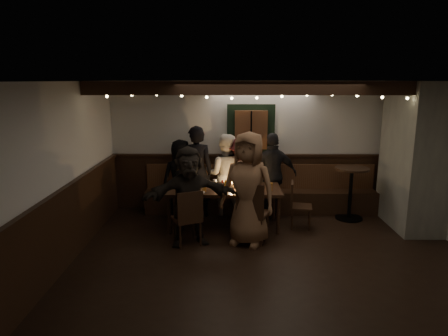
{
  "coord_description": "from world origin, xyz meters",
  "views": [
    {
      "loc": [
        -0.68,
        -5.48,
        2.62
      ],
      "look_at": [
        -0.73,
        1.6,
        1.05
      ],
      "focal_mm": 32.0,
      "sensor_mm": 36.0,
      "label": 1
    }
  ],
  "objects_px": {
    "person_b": "(196,171)",
    "person_f": "(189,196)",
    "high_top": "(351,187)",
    "chair_near_right": "(252,209)",
    "person_a": "(181,178)",
    "dining_table": "(224,192)",
    "chair_near_left": "(188,215)",
    "chair_end": "(297,202)",
    "person_c": "(225,174)",
    "person_e": "(273,175)",
    "person_d": "(241,177)",
    "person_g": "(248,189)"
  },
  "relations": [
    {
      "from": "high_top",
      "to": "person_b",
      "type": "bearing_deg",
      "value": 176.56
    },
    {
      "from": "chair_near_right",
      "to": "person_a",
      "type": "xyz_separation_m",
      "value": [
        -1.3,
        1.38,
        0.18
      ]
    },
    {
      "from": "person_e",
      "to": "person_f",
      "type": "xyz_separation_m",
      "value": [
        -1.49,
        -1.41,
        -0.01
      ]
    },
    {
      "from": "high_top",
      "to": "person_f",
      "type": "height_order",
      "value": "person_f"
    },
    {
      "from": "high_top",
      "to": "person_b",
      "type": "xyz_separation_m",
      "value": [
        -2.94,
        0.18,
        0.25
      ]
    },
    {
      "from": "chair_near_right",
      "to": "person_b",
      "type": "bearing_deg",
      "value": 126.17
    },
    {
      "from": "person_d",
      "to": "person_a",
      "type": "bearing_deg",
      "value": -6.42
    },
    {
      "from": "person_a",
      "to": "person_d",
      "type": "relative_size",
      "value": 0.98
    },
    {
      "from": "dining_table",
      "to": "person_e",
      "type": "relative_size",
      "value": 1.24
    },
    {
      "from": "person_f",
      "to": "chair_near_left",
      "type": "bearing_deg",
      "value": -109.43
    },
    {
      "from": "person_c",
      "to": "person_e",
      "type": "bearing_deg",
      "value": -178.72
    },
    {
      "from": "person_b",
      "to": "person_d",
      "type": "xyz_separation_m",
      "value": [
        0.87,
        0.08,
        -0.12
      ]
    },
    {
      "from": "chair_near_right",
      "to": "person_f",
      "type": "height_order",
      "value": "person_f"
    },
    {
      "from": "person_d",
      "to": "person_e",
      "type": "bearing_deg",
      "value": 165.17
    },
    {
      "from": "person_c",
      "to": "chair_end",
      "type": "bearing_deg",
      "value": 157.28
    },
    {
      "from": "chair_end",
      "to": "dining_table",
      "type": "bearing_deg",
      "value": 179.54
    },
    {
      "from": "dining_table",
      "to": "person_b",
      "type": "relative_size",
      "value": 1.14
    },
    {
      "from": "person_b",
      "to": "person_g",
      "type": "distance_m",
      "value": 1.65
    },
    {
      "from": "person_c",
      "to": "high_top",
      "type": "bearing_deg",
      "value": -179.48
    },
    {
      "from": "chair_end",
      "to": "person_f",
      "type": "height_order",
      "value": "person_f"
    },
    {
      "from": "dining_table",
      "to": "high_top",
      "type": "distance_m",
      "value": 2.45
    },
    {
      "from": "chair_near_left",
      "to": "person_e",
      "type": "bearing_deg",
      "value": 45.22
    },
    {
      "from": "dining_table",
      "to": "person_f",
      "type": "height_order",
      "value": "person_f"
    },
    {
      "from": "chair_near_right",
      "to": "person_g",
      "type": "xyz_separation_m",
      "value": [
        -0.06,
        -0.01,
        0.34
      ]
    },
    {
      "from": "person_d",
      "to": "person_e",
      "type": "xyz_separation_m",
      "value": [
        0.61,
        -0.06,
        0.05
      ]
    },
    {
      "from": "person_b",
      "to": "person_f",
      "type": "distance_m",
      "value": 1.4
    },
    {
      "from": "chair_end",
      "to": "person_c",
      "type": "height_order",
      "value": "person_c"
    },
    {
      "from": "person_f",
      "to": "person_b",
      "type": "bearing_deg",
      "value": 75.13
    },
    {
      "from": "chair_near_left",
      "to": "person_b",
      "type": "distance_m",
      "value": 1.54
    },
    {
      "from": "chair_end",
      "to": "chair_near_right",
      "type": "bearing_deg",
      "value": -139.69
    },
    {
      "from": "chair_end",
      "to": "person_e",
      "type": "xyz_separation_m",
      "value": [
        -0.37,
        0.65,
        0.35
      ]
    },
    {
      "from": "chair_near_left",
      "to": "person_c",
      "type": "relative_size",
      "value": 0.58
    },
    {
      "from": "person_c",
      "to": "person_f",
      "type": "distance_m",
      "value": 1.62
    },
    {
      "from": "person_f",
      "to": "high_top",
      "type": "bearing_deg",
      "value": 8.09
    },
    {
      "from": "dining_table",
      "to": "chair_near_left",
      "type": "height_order",
      "value": "chair_near_left"
    },
    {
      "from": "person_f",
      "to": "chair_end",
      "type": "bearing_deg",
      "value": 7.96
    },
    {
      "from": "dining_table",
      "to": "person_a",
      "type": "relative_size",
      "value": 1.35
    },
    {
      "from": "person_e",
      "to": "person_g",
      "type": "height_order",
      "value": "person_g"
    },
    {
      "from": "chair_near_right",
      "to": "person_a",
      "type": "relative_size",
      "value": 0.68
    },
    {
      "from": "dining_table",
      "to": "person_c",
      "type": "relative_size",
      "value": 1.27
    },
    {
      "from": "person_c",
      "to": "chair_near_left",
      "type": "bearing_deg",
      "value": 77.85
    },
    {
      "from": "chair_near_left",
      "to": "person_a",
      "type": "xyz_separation_m",
      "value": [
        -0.28,
        1.52,
        0.23
      ]
    },
    {
      "from": "high_top",
      "to": "person_f",
      "type": "bearing_deg",
      "value": -157.56
    },
    {
      "from": "chair_near_right",
      "to": "high_top",
      "type": "distance_m",
      "value": 2.28
    },
    {
      "from": "high_top",
      "to": "person_f",
      "type": "relative_size",
      "value": 0.63
    },
    {
      "from": "high_top",
      "to": "person_c",
      "type": "bearing_deg",
      "value": 172.95
    },
    {
      "from": "chair_near_right",
      "to": "person_f",
      "type": "distance_m",
      "value": 1.03
    },
    {
      "from": "person_d",
      "to": "person_f",
      "type": "height_order",
      "value": "person_f"
    },
    {
      "from": "high_top",
      "to": "person_d",
      "type": "distance_m",
      "value": 2.09
    },
    {
      "from": "dining_table",
      "to": "person_e",
      "type": "xyz_separation_m",
      "value": [
        0.94,
        0.64,
        0.15
      ]
    }
  ]
}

